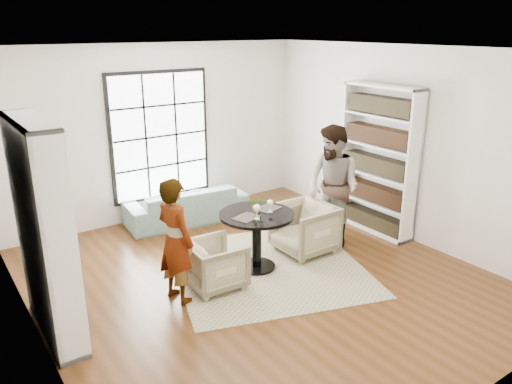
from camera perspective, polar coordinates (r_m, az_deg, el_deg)
ground at (r=6.87m, az=0.39°, el=-9.85°), size 6.00×6.00×0.00m
room_shell at (r=6.80m, az=-2.23°, el=1.33°), size 6.00×6.01×6.00m
rug at (r=7.15m, az=1.41°, el=-8.60°), size 3.24×3.24×0.01m
pedestal_table at (r=6.90m, az=0.08°, el=-4.24°), size 1.04×1.04×0.82m
sofa at (r=8.76m, az=-7.97°, el=-1.42°), size 2.15×1.01×0.61m
armchair_left at (r=6.56m, az=-4.63°, el=-8.22°), size 0.74×0.72×0.64m
armchair_right at (r=7.52m, az=5.53°, el=-4.17°), size 0.83×0.81×0.75m
person_left at (r=6.13m, az=-9.19°, el=-5.54°), size 0.48×0.64×1.58m
person_right at (r=7.67m, az=8.79°, el=0.62°), size 0.79×0.97×1.87m
placemat_left at (r=6.67m, az=-1.08°, el=-2.92°), size 0.40×0.35×0.01m
placemat_right at (r=6.99m, az=1.37°, el=-1.88°), size 0.40×0.35×0.01m
cutlery_left at (r=6.66m, az=-1.08°, el=-2.87°), size 0.20×0.25×0.01m
cutlery_right at (r=6.99m, az=1.37°, el=-1.82°), size 0.20×0.25×0.01m
wine_glass_left at (r=6.57m, az=0.12°, el=-1.90°), size 0.09×0.09×0.21m
wine_glass_right at (r=6.82m, az=1.63°, el=-1.28°), size 0.08×0.08×0.18m
flower_centerpiece at (r=6.81m, az=0.07°, el=-1.50°), size 0.22×0.20×0.22m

